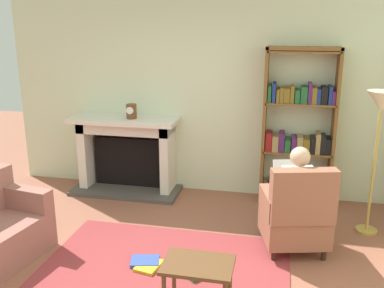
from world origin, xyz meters
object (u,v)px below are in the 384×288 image
side_table (198,272)px  floor_lamp (380,114)px  armchair_reading (296,214)px  mantel_clock (131,111)px  fireplace (128,151)px  seated_reader (295,192)px  bookshelf (299,132)px

side_table → floor_lamp: (1.61, 1.87, 0.96)m
armchair_reading → mantel_clock: bearing=-43.2°
side_table → floor_lamp: size_ratio=0.34×
armchair_reading → floor_lamp: floor_lamp is taller
fireplace → armchair_reading: (2.31, -1.31, -0.14)m
mantel_clock → seated_reader: mantel_clock is taller
armchair_reading → side_table: (-0.78, -1.23, -0.01)m
bookshelf → seated_reader: size_ratio=1.79×
mantel_clock → floor_lamp: floor_lamp is taller
fireplace → mantel_clock: size_ratio=7.69×
fireplace → mantel_clock: mantel_clock is taller
armchair_reading → seated_reader: size_ratio=0.85×
mantel_clock → bookshelf: bookshelf is taller
side_table → floor_lamp: 2.64m
seated_reader → floor_lamp: 1.25m
fireplace → bookshelf: (2.33, 0.03, 0.40)m
bookshelf → fireplace: bearing=-179.2°
mantel_clock → seated_reader: 2.49m
fireplace → armchair_reading: 2.66m
bookshelf → armchair_reading: (-0.02, -1.34, -0.54)m
bookshelf → seated_reader: 1.28m
fireplace → armchair_reading: size_ratio=1.56×
mantel_clock → armchair_reading: (2.19, -1.21, -0.74)m
bookshelf → seated_reader: bookshelf is taller
seated_reader → side_table: seated_reader is taller
mantel_clock → side_table: mantel_clock is taller
bookshelf → floor_lamp: 1.15m
fireplace → mantel_clock: bearing=-40.8°
armchair_reading → seated_reader: bearing=-90.0°
fireplace → side_table: 2.97m
seated_reader → side_table: (-0.76, -1.34, -0.21)m
mantel_clock → floor_lamp: size_ratio=0.12×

